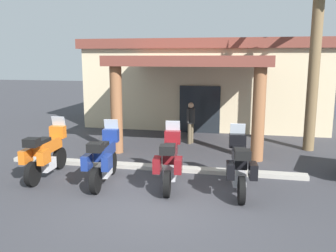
{
  "coord_description": "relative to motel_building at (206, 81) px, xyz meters",
  "views": [
    {
      "loc": [
        1.97,
        -7.83,
        3.36
      ],
      "look_at": [
        -0.4,
        3.25,
        1.2
      ],
      "focal_mm": 38.95,
      "sensor_mm": 36.0,
      "label": 1
    }
  ],
  "objects": [
    {
      "name": "ground_plane",
      "position": [
        -0.01,
        -10.62,
        -2.14
      ],
      "size": [
        80.0,
        80.0,
        0.0
      ],
      "primitive_type": "plane",
      "color": "#38383D"
    },
    {
      "name": "motorcycle_black",
      "position": [
        1.89,
        -9.55,
        -1.44
      ],
      "size": [
        0.74,
        2.21,
        1.61
      ],
      "rotation": [
        0.0,
        0.0,
        1.67
      ],
      "color": "black",
      "rests_on": "ground_plane"
    },
    {
      "name": "motorcycle_maroon",
      "position": [
        0.11,
        -9.49,
        -1.44
      ],
      "size": [
        0.76,
        2.21,
        1.61
      ],
      "rotation": [
        0.0,
        0.0,
        1.68
      ],
      "color": "black",
      "rests_on": "ground_plane"
    },
    {
      "name": "motorcycle_orange",
      "position": [
        -3.46,
        -9.49,
        -1.44
      ],
      "size": [
        0.72,
        2.21,
        1.61
      ],
      "rotation": [
        0.0,
        0.0,
        1.61
      ],
      "color": "black",
      "rests_on": "ground_plane"
    },
    {
      "name": "curb_strip",
      "position": [
        -0.78,
        -8.14,
        -2.08
      ],
      "size": [
        9.12,
        0.36,
        0.12
      ],
      "primitive_type": "cube",
      "color": "#ADA89E",
      "rests_on": "ground_plane"
    },
    {
      "name": "pedestrian",
      "position": [
        -0.09,
        -4.6,
        -1.2
      ],
      "size": [
        0.32,
        0.5,
        1.62
      ],
      "rotation": [
        0.0,
        0.0,
        2.78
      ],
      "color": "brown",
      "rests_on": "ground_plane"
    },
    {
      "name": "motorcycle_blue",
      "position": [
        -1.67,
        -9.63,
        -1.44
      ],
      "size": [
        0.74,
        2.21,
        1.61
      ],
      "rotation": [
        0.0,
        0.0,
        1.67
      ],
      "color": "black",
      "rests_on": "ground_plane"
    },
    {
      "name": "palm_tree_near_portico",
      "position": [
        4.28,
        -4.71,
        2.37
      ],
      "size": [
        2.28,
        2.37,
        6.62
      ],
      "color": "brown",
      "rests_on": "ground_plane"
    },
    {
      "name": "motel_building",
      "position": [
        0.0,
        0.0,
        0.0
      ],
      "size": [
        11.58,
        9.92,
        4.16
      ],
      "rotation": [
        0.0,
        0.0,
        -0.0
      ],
      "color": "beige",
      "rests_on": "ground_plane"
    }
  ]
}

